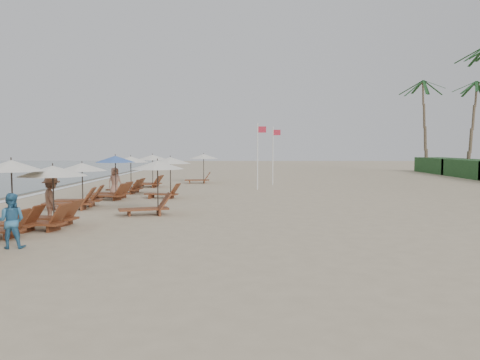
{
  "coord_description": "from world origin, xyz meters",
  "views": [
    {
      "loc": [
        1.15,
        -13.7,
        2.8
      ],
      "look_at": [
        0.9,
        7.72,
        1.3
      ],
      "focal_mm": 35.81,
      "sensor_mm": 36.0,
      "label": 1
    }
  ],
  "objects_px": {
    "lounger_station_4": "(111,178)",
    "beachgoer_mid_b": "(51,200)",
    "lounger_station_1": "(5,200)",
    "beachgoer_far_b": "(115,182)",
    "lounger_station_5": "(127,175)",
    "inland_station_1": "(167,171)",
    "lounger_station_3": "(76,187)",
    "beachgoer_mid_a": "(11,221)",
    "lounger_station_2": "(47,196)",
    "inland_station_2": "(201,165)",
    "inland_station_0": "(152,182)",
    "lounger_station_6": "(150,169)",
    "flag_pole_near": "(258,153)"
  },
  "relations": [
    {
      "from": "lounger_station_4",
      "to": "beachgoer_mid_b",
      "type": "distance_m",
      "value": 8.01
    },
    {
      "from": "lounger_station_1",
      "to": "beachgoer_far_b",
      "type": "xyz_separation_m",
      "value": [
        0.27,
        11.73,
        -0.28
      ]
    },
    {
      "from": "lounger_station_4",
      "to": "lounger_station_5",
      "type": "xyz_separation_m",
      "value": [
        0.05,
        3.28,
        -0.01
      ]
    },
    {
      "from": "inland_station_1",
      "to": "lounger_station_3",
      "type": "bearing_deg",
      "value": -128.04
    },
    {
      "from": "beachgoer_mid_a",
      "to": "beachgoer_mid_b",
      "type": "distance_m",
      "value": 4.36
    },
    {
      "from": "lounger_station_2",
      "to": "inland_station_2",
      "type": "height_order",
      "value": "inland_station_2"
    },
    {
      "from": "inland_station_0",
      "to": "inland_station_2",
      "type": "bearing_deg",
      "value": 88.54
    },
    {
      "from": "lounger_station_6",
      "to": "beachgoer_far_b",
      "type": "distance_m",
      "value": 6.35
    },
    {
      "from": "lounger_station_2",
      "to": "lounger_station_3",
      "type": "bearing_deg",
      "value": 99.33
    },
    {
      "from": "beachgoer_far_b",
      "to": "flag_pole_near",
      "type": "xyz_separation_m",
      "value": [
        8.14,
        4.5,
        1.57
      ]
    },
    {
      "from": "lounger_station_4",
      "to": "inland_station_2",
      "type": "distance_m",
      "value": 11.97
    },
    {
      "from": "beachgoer_mid_a",
      "to": "flag_pole_near",
      "type": "xyz_separation_m",
      "value": [
        7.26,
        18.16,
        1.63
      ]
    },
    {
      "from": "inland_station_2",
      "to": "beachgoer_mid_a",
      "type": "height_order",
      "value": "inland_station_2"
    },
    {
      "from": "lounger_station_4",
      "to": "inland_station_0",
      "type": "distance_m",
      "value": 6.65
    },
    {
      "from": "inland_station_0",
      "to": "beachgoer_far_b",
      "type": "relative_size",
      "value": 1.68
    },
    {
      "from": "inland_station_0",
      "to": "flag_pole_near",
      "type": "distance_m",
      "value": 12.57
    },
    {
      "from": "beachgoer_mid_a",
      "to": "beachgoer_mid_b",
      "type": "height_order",
      "value": "beachgoer_mid_b"
    },
    {
      "from": "inland_station_1",
      "to": "inland_station_2",
      "type": "bearing_deg",
      "value": 85.49
    },
    {
      "from": "lounger_station_6",
      "to": "flag_pole_near",
      "type": "distance_m",
      "value": 7.71
    },
    {
      "from": "lounger_station_4",
      "to": "lounger_station_5",
      "type": "bearing_deg",
      "value": 89.18
    },
    {
      "from": "inland_station_1",
      "to": "flag_pole_near",
      "type": "distance_m",
      "value": 7.34
    },
    {
      "from": "inland_station_1",
      "to": "beachgoer_mid_b",
      "type": "relative_size",
      "value": 1.48
    },
    {
      "from": "lounger_station_1",
      "to": "lounger_station_3",
      "type": "bearing_deg",
      "value": 90.8
    },
    {
      "from": "lounger_station_3",
      "to": "inland_station_2",
      "type": "xyz_separation_m",
      "value": [
        4.27,
        15.11,
        0.44
      ]
    },
    {
      "from": "lounger_station_6",
      "to": "inland_station_2",
      "type": "xyz_separation_m",
      "value": [
        3.18,
        3.72,
        0.17
      ]
    },
    {
      "from": "lounger_station_1",
      "to": "lounger_station_2",
      "type": "relative_size",
      "value": 0.92
    },
    {
      "from": "lounger_station_1",
      "to": "lounger_station_6",
      "type": "relative_size",
      "value": 1.01
    },
    {
      "from": "lounger_station_1",
      "to": "beachgoer_mid_b",
      "type": "height_order",
      "value": "lounger_station_1"
    },
    {
      "from": "lounger_station_2",
      "to": "beachgoer_far_b",
      "type": "distance_m",
      "value": 10.44
    },
    {
      "from": "lounger_station_5",
      "to": "beachgoer_mid_b",
      "type": "distance_m",
      "value": 11.29
    },
    {
      "from": "inland_station_0",
      "to": "beachgoer_mid_b",
      "type": "distance_m",
      "value": 3.96
    },
    {
      "from": "lounger_station_1",
      "to": "lounger_station_2",
      "type": "xyz_separation_m",
      "value": [
        0.78,
        1.3,
        -0.01
      ]
    },
    {
      "from": "lounger_station_1",
      "to": "beachgoer_mid_b",
      "type": "bearing_deg",
      "value": 77.84
    },
    {
      "from": "lounger_station_4",
      "to": "beachgoer_mid_b",
      "type": "relative_size",
      "value": 1.48
    },
    {
      "from": "lounger_station_3",
      "to": "lounger_station_6",
      "type": "height_order",
      "value": "lounger_station_6"
    },
    {
      "from": "lounger_station_4",
      "to": "inland_station_2",
      "type": "relative_size",
      "value": 0.98
    },
    {
      "from": "lounger_station_6",
      "to": "inland_station_0",
      "type": "distance_m",
      "value": 13.69
    },
    {
      "from": "lounger_station_3",
      "to": "inland_station_1",
      "type": "distance_m",
      "value": 5.58
    },
    {
      "from": "lounger_station_3",
      "to": "inland_station_2",
      "type": "bearing_deg",
      "value": 74.21
    },
    {
      "from": "beachgoer_mid_b",
      "to": "beachgoer_far_b",
      "type": "xyz_separation_m",
      "value": [
        -0.24,
        9.36,
        -0.05
      ]
    },
    {
      "from": "lounger_station_1",
      "to": "inland_station_0",
      "type": "bearing_deg",
      "value": 50.91
    },
    {
      "from": "lounger_station_3",
      "to": "beachgoer_mid_a",
      "type": "xyz_separation_m",
      "value": [
        1.24,
        -8.58,
        -0.22
      ]
    },
    {
      "from": "lounger_station_4",
      "to": "inland_station_0",
      "type": "xyz_separation_m",
      "value": [
        3.29,
        -5.78,
        0.24
      ]
    },
    {
      "from": "lounger_station_2",
      "to": "beachgoer_mid_b",
      "type": "distance_m",
      "value": 1.13
    },
    {
      "from": "inland_station_1",
      "to": "inland_station_0",
      "type": "bearing_deg",
      "value": -86.34
    },
    {
      "from": "lounger_station_3",
      "to": "beachgoer_mid_b",
      "type": "xyz_separation_m",
      "value": [
        0.6,
        -4.27,
        -0.11
      ]
    },
    {
      "from": "lounger_station_3",
      "to": "inland_station_2",
      "type": "relative_size",
      "value": 1.06
    },
    {
      "from": "flag_pole_near",
      "to": "inland_station_2",
      "type": "bearing_deg",
      "value": 127.49
    },
    {
      "from": "lounger_station_1",
      "to": "beachgoer_mid_a",
      "type": "distance_m",
      "value": 2.28
    },
    {
      "from": "lounger_station_3",
      "to": "inland_station_2",
      "type": "distance_m",
      "value": 15.7
    }
  ]
}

